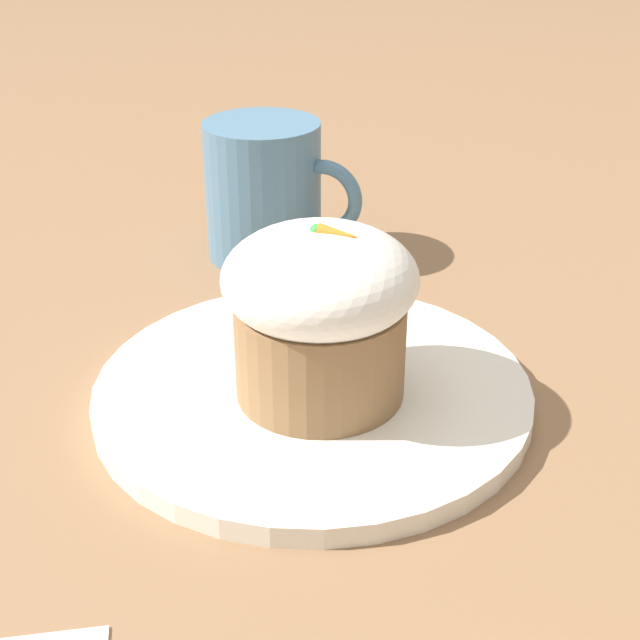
{
  "coord_description": "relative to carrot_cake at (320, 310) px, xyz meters",
  "views": [
    {
      "loc": [
        0.15,
        -0.39,
        0.27
      ],
      "look_at": [
        0.01,
        -0.01,
        0.06
      ],
      "focal_mm": 50.0,
      "sensor_mm": 36.0,
      "label": 1
    }
  ],
  "objects": [
    {
      "name": "dessert_plate",
      "position": [
        -0.01,
        0.01,
        -0.06
      ],
      "size": [
        0.24,
        0.24,
        0.01
      ],
      "color": "white",
      "rests_on": "ground_plane"
    },
    {
      "name": "coffee_cup",
      "position": [
        -0.11,
        0.18,
        -0.01
      ],
      "size": [
        0.12,
        0.08,
        0.1
      ],
      "color": "teal",
      "rests_on": "ground_plane"
    },
    {
      "name": "ground_plane",
      "position": [
        -0.01,
        0.01,
        -0.06
      ],
      "size": [
        4.0,
        4.0,
        0.0
      ],
      "primitive_type": "plane",
      "color": "#846042"
    },
    {
      "name": "spoon",
      "position": [
        -0.01,
        0.03,
        -0.05
      ],
      "size": [
        0.12,
        0.09,
        0.01
      ],
      "color": "#B7B7BC",
      "rests_on": "dessert_plate"
    },
    {
      "name": "carrot_cake",
      "position": [
        0.0,
        0.0,
        0.0
      ],
      "size": [
        0.1,
        0.1,
        0.1
      ],
      "color": "olive",
      "rests_on": "dessert_plate"
    }
  ]
}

